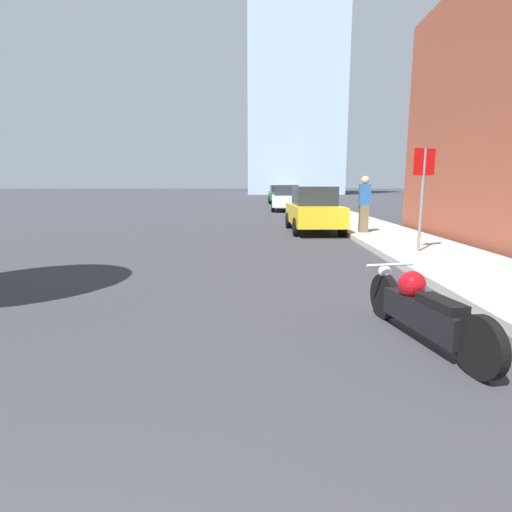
# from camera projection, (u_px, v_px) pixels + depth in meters

# --- Properties ---
(sidewalk) EXTENTS (2.53, 240.00, 0.15)m
(sidewalk) POSITION_uv_depth(u_px,v_px,m) (304.00, 202.00, 39.48)
(sidewalk) COLOR #B2ADA3
(sidewalk) RESTS_ON ground_plane
(distant_tower) EXTENTS (17.35, 17.35, 50.85)m
(distant_tower) POSITION_uv_depth(u_px,v_px,m) (295.00, 57.00, 75.22)
(distant_tower) COLOR #9EB7CC
(distant_tower) RESTS_ON ground_plane
(motorcycle) EXTENTS (0.76, 2.22, 0.75)m
(motorcycle) POSITION_uv_depth(u_px,v_px,m) (422.00, 309.00, 4.36)
(motorcycle) COLOR black
(motorcycle) RESTS_ON ground_plane
(parked_car_yellow) EXTENTS (1.88, 4.20, 1.65)m
(parked_car_yellow) POSITION_uv_depth(u_px,v_px,m) (313.00, 210.00, 14.61)
(parked_car_yellow) COLOR gold
(parked_car_yellow) RESTS_ON ground_plane
(parked_car_white) EXTENTS (2.01, 4.56, 1.71)m
(parked_car_white) POSITION_uv_depth(u_px,v_px,m) (286.00, 198.00, 26.56)
(parked_car_white) COLOR silver
(parked_car_white) RESTS_ON ground_plane
(parked_car_green) EXTENTS (2.04, 4.17, 1.64)m
(parked_car_green) POSITION_uv_depth(u_px,v_px,m) (279.00, 194.00, 36.90)
(parked_car_green) COLOR #1E6B33
(parked_car_green) RESTS_ON ground_plane
(parked_car_blue) EXTENTS (2.07, 4.10, 1.68)m
(parked_car_blue) POSITION_uv_depth(u_px,v_px,m) (277.00, 192.00, 48.75)
(parked_car_blue) COLOR #1E3899
(parked_car_blue) RESTS_ON ground_plane
(stop_sign) EXTENTS (0.57, 0.26, 2.38)m
(stop_sign) POSITION_uv_depth(u_px,v_px,m) (423.00, 182.00, 9.21)
(stop_sign) COLOR slate
(stop_sign) RESTS_ON sidewalk
(pedestrian) EXTENTS (0.36, 0.26, 1.85)m
(pedestrian) POSITION_uv_depth(u_px,v_px,m) (364.00, 203.00, 13.14)
(pedestrian) COLOR brown
(pedestrian) RESTS_ON sidewalk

